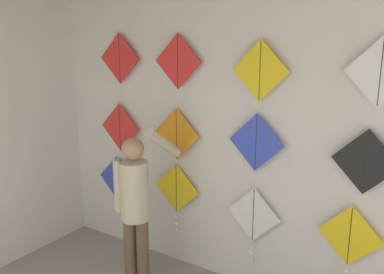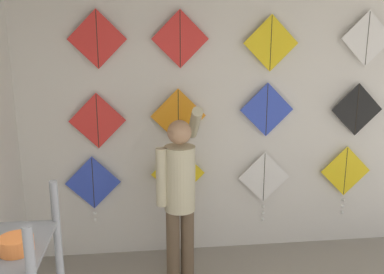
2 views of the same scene
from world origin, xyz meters
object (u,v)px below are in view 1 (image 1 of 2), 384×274
Objects in this scene: kite_4 at (120,127)px; kite_9 at (178,61)px; kite_1 at (176,192)px; kite_5 at (177,134)px; kite_0 at (117,181)px; kite_8 at (120,58)px; shopkeeper at (136,201)px; kite_6 at (256,143)px; kite_7 at (366,162)px; kite_11 at (381,72)px; kite_3 at (349,241)px; kite_2 at (253,219)px; kite_10 at (260,71)px.

kite_4 is 1.00× the size of kite_9.
kite_1 is 0.62m from kite_5.
kite_8 is at bearing 0.38° from kite_0.
shopkeeper is at bearing -39.81° from kite_4.
kite_1 is at bearing -179.93° from kite_6.
kite_5 is (0.84, 0.00, 0.67)m from kite_0.
kite_4 is at bearing 180.00° from kite_7.
kite_11 reaches higher than kite_4.
kite_3 is 1.12m from kite_6.
kite_1 is 1.39× the size of kite_11.
kite_2 is at bearing -0.07° from kite_5.
kite_0 is at bearing 179.99° from kite_2.
kite_9 is at bearing 0.00° from kite_4.
kite_0 is 1.26× the size of kite_7.
kite_8 reaches higher than kite_3.
kite_8 reaches higher than kite_7.
kite_5 is (0.04, 0.60, 0.52)m from shopkeeper.
kite_4 reaches higher than kite_3.
shopkeeper is at bearing -161.40° from kite_3.
kite_1 is at bearing -0.08° from kite_4.
kite_7 is at bearing 0.00° from kite_6.
kite_1 is 1.39× the size of kite_7.
kite_8 is (-0.73, 0.00, 0.72)m from kite_5.
kite_2 is 1.65m from kite_9.
kite_6 reaches higher than shopkeeper.
kite_7 is (1.81, 0.00, 0.65)m from kite_1.
kite_0 is at bearing -179.98° from kite_7.
shopkeeper is at bearing -161.95° from kite_7.
kite_6 is at bearing 19.45° from shopkeeper.
kite_2 is at bearing 0.00° from kite_1.
kite_3 reaches higher than kite_0.
kite_9 is (0.07, 0.60, 1.24)m from shopkeeper.
kite_5 is at bearing 179.93° from kite_2.
kite_9 and kite_11 have the same top height.
kite_3 is at bearing -0.02° from kite_4.
kite_11 is at bearing 0.00° from kite_10.
kite_4 is 1.00× the size of kite_11.
kite_7 reaches higher than shopkeeper.
kite_4 is (-1.63, 0.00, 0.67)m from kite_2.
kite_1 is at bearing -179.93° from kite_10.
kite_3 is 1.39× the size of kite_7.
kite_10 is 1.00× the size of kite_11.
kite_5 reaches higher than kite_4.
kite_10 is (0.01, 0.00, 1.38)m from kite_2.
kite_9 reaches higher than shopkeeper.
kite_4 is 0.76m from kite_5.
kite_8 is (-2.53, 0.00, 0.70)m from kite_7.
kite_8 is at bearing 124.78° from shopkeeper.
kite_1 reaches higher than kite_0.
kite_0 is at bearing -179.98° from kite_6.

